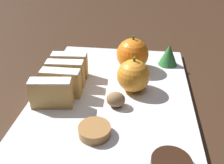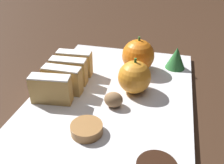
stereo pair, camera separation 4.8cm
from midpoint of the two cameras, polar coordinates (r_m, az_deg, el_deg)
name	(u,v)px [view 1 (the left image)]	position (r m, az deg, el deg)	size (l,w,h in m)	color
ground_plane	(112,100)	(0.51, -2.74, -4.13)	(6.00, 6.00, 0.00)	#382316
serving_platter	(112,97)	(0.50, -2.75, -3.58)	(0.31, 0.44, 0.01)	white
stollen_slice_front	(51,93)	(0.47, -16.59, -2.58)	(0.08, 0.03, 0.06)	tan
stollen_slice_second	(61,83)	(0.50, -14.28, -0.30)	(0.08, 0.03, 0.06)	tan
stollen_slice_third	(66,74)	(0.53, -13.17, 1.81)	(0.08, 0.03, 0.06)	tan
stollen_slice_fourth	(70,65)	(0.56, -12.08, 3.69)	(0.08, 0.03, 0.06)	tan
orange_near	(132,54)	(0.58, 2.30, 6.27)	(0.07, 0.07, 0.08)	orange
orange_far	(133,76)	(0.50, 2.13, 1.35)	(0.07, 0.07, 0.07)	orange
walnut	(116,99)	(0.46, -2.13, -4.10)	(0.04, 0.03, 0.03)	#8E6B47
chocolate_cookie	(171,164)	(0.37, 9.56, -18.17)	(0.06, 0.06, 0.01)	black
gingerbread_cookie	(95,131)	(0.41, -7.46, -11.09)	(0.05, 0.05, 0.02)	#A3703D
evergreen_sprig	(169,55)	(0.61, 10.62, 6.08)	(0.05, 0.05, 0.05)	#2D7538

